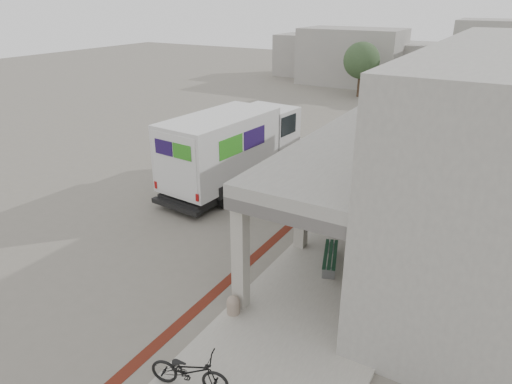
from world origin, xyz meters
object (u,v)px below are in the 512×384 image
Objects in this scene: utility_cabinet at (378,224)px; bicycle_black at (189,371)px; bench at (330,257)px; fedex_truck at (234,147)px.

bicycle_black is (-1.60, -9.15, -0.05)m from utility_cabinet.
utility_cabinet is (0.79, 2.69, 0.22)m from bench.
bicycle_black is at bearing -87.97° from utility_cabinet.
utility_cabinet is (7.48, -1.89, -1.25)m from fedex_truck.
fedex_truck is 8.24m from bench.
fedex_truck is 4.43× the size of bench.
fedex_truck is at bearing 177.73° from utility_cabinet.
utility_cabinet is at bearing -9.39° from fedex_truck.
utility_cabinet is 9.28m from bicycle_black.
utility_cabinet reaches higher than bench.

